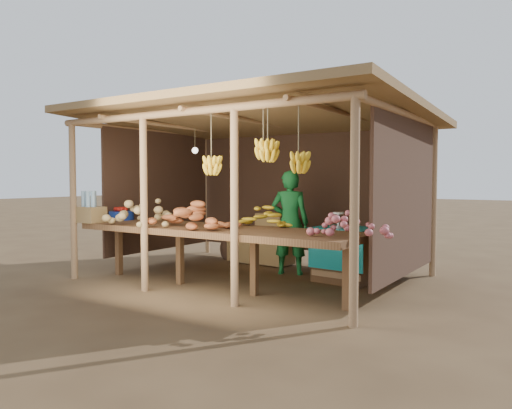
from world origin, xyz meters
The scene contains 13 objects.
ground centered at (0.00, 0.00, 0.00)m, with size 60.00×60.00×0.00m, color brown.
stall_structure centered at (0.08, 0.06, 1.92)m, with size 4.70×3.50×2.43m.
counter centered at (0.00, -0.95, 0.74)m, with size 3.90×1.05×0.80m.
potato_heap centered at (-1.00, -1.26, 0.98)m, with size 1.03×0.62×0.37m, color #9B8050, non-canonical shape.
sweet_potato_heap centered at (-0.23, -1.24, 0.98)m, with size 1.14×0.69×0.36m, color #A5532A, non-canonical shape.
onion_heap centered at (1.90, -1.13, 0.98)m, with size 0.88×0.53×0.36m, color #BE5C63, non-canonical shape.
banana_pile centered at (0.47, -0.51, 0.97)m, with size 0.60×0.36×0.35m, color yellow, non-canonical shape.
tomato_basin centered at (-1.90, -0.80, 0.88)m, with size 0.37×0.37×0.19m.
bottle_box centered at (-1.90, -1.36, 0.97)m, with size 0.35×0.28×0.45m.
vendor centered at (0.29, 0.48, 0.77)m, with size 0.56×0.37×1.54m, color #197130.
tarp_crate centered at (1.18, 0.44, 0.40)m, with size 0.87×0.77×0.97m.
carton_stack centered at (-0.47, 1.01, 0.37)m, with size 1.15×0.49×0.83m.
burlap_sacks centered at (-1.08, 1.12, 0.23)m, with size 0.76×0.40×0.54m.
Camera 1 is at (3.90, -5.95, 1.42)m, focal length 35.00 mm.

